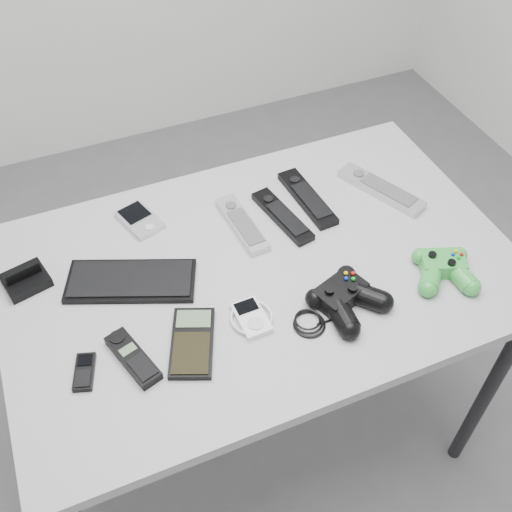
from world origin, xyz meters
name	(u,v)px	position (x,y,z in m)	size (l,w,h in m)	color
floor	(250,435)	(0.00, 0.00, 0.00)	(3.50, 3.50, 0.00)	slate
desk	(260,285)	(0.04, 0.02, 0.73)	(1.19, 0.76, 0.80)	#A8A9AB
pda_keyboard	(131,280)	(-0.25, 0.09, 0.80)	(0.29, 0.12, 0.02)	black
dock_bracket	(24,276)	(-0.47, 0.17, 0.82)	(0.10, 0.08, 0.05)	black
pda	(140,220)	(-0.18, 0.27, 0.81)	(0.08, 0.12, 0.02)	silver
remote_silver_a	(242,224)	(0.05, 0.16, 0.81)	(0.05, 0.21, 0.02)	silver
remote_black_a	(282,216)	(0.15, 0.15, 0.81)	(0.05, 0.21, 0.02)	black
remote_black_b	(307,197)	(0.24, 0.18, 0.81)	(0.05, 0.23, 0.02)	black
remote_silver_b	(381,189)	(0.43, 0.14, 0.81)	(0.06, 0.24, 0.02)	#B1B0B7
mobile_phone	(84,372)	(-0.40, -0.11, 0.80)	(0.04, 0.09, 0.01)	black
cordless_handset	(133,358)	(-0.30, -0.12, 0.81)	(0.05, 0.15, 0.02)	black
calculator	(192,342)	(-0.18, -0.13, 0.80)	(0.09, 0.17, 0.02)	black
mp3_player	(251,317)	(-0.04, -0.12, 0.80)	(0.09, 0.10, 0.02)	white
controller_black	(346,297)	(0.17, -0.16, 0.82)	(0.27, 0.17, 0.05)	black
controller_green	(444,267)	(0.42, -0.17, 0.82)	(0.14, 0.15, 0.05)	green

